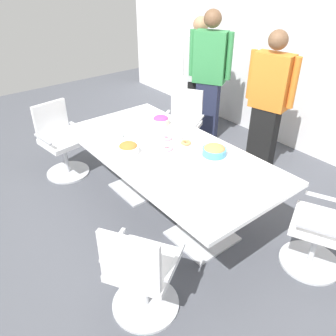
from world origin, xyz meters
name	(u,v)px	position (x,y,z in m)	size (l,w,h in m)	color
ground_plane	(168,210)	(0.00, 0.00, -0.01)	(10.00, 10.00, 0.01)	#4C4F56
back_wall	(316,50)	(0.00, 2.40, 1.40)	(8.00, 0.10, 2.80)	white
conference_table	(168,162)	(0.00, 0.00, 0.63)	(2.40, 1.20, 0.75)	white
office_chair_0	(141,275)	(0.88, -0.95, 0.41)	(0.74, 0.74, 0.91)	silver
office_chair_1	(326,231)	(1.47, 0.56, 0.41)	(0.71, 0.71, 0.91)	silver
office_chair_2	(183,128)	(-0.87, 0.95, 0.41)	(0.74, 0.74, 0.91)	silver
office_chair_3	(61,144)	(-1.47, -0.55, 0.41)	(0.60, 0.60, 0.91)	silver
person_standing_0	(199,75)	(-1.38, 1.69, 0.89)	(0.47, 0.50, 1.71)	black
person_standing_1	(209,76)	(-1.06, 1.59, 0.97)	(0.57, 0.41, 1.84)	#232842
person_standing_2	(268,102)	(0.00, 1.56, 0.90)	(0.61, 0.31, 1.74)	black
snack_bowl_pretzels	(128,148)	(-0.21, -0.33, 0.81)	(0.20, 0.20, 0.11)	white
snack_bowl_cookies	(214,150)	(0.34, 0.31, 0.80)	(0.24, 0.24, 0.10)	#4C9EC6
snack_bowl_candy_mix	(161,120)	(-0.56, 0.34, 0.80)	(0.19, 0.19, 0.11)	beige
donut_platter	(173,144)	(-0.06, 0.12, 0.77)	(0.37, 0.36, 0.04)	white
plate_stack	(115,136)	(-0.58, -0.27, 0.77)	(0.18, 0.18, 0.04)	white
napkin_pile	(195,186)	(0.66, -0.23, 0.78)	(0.18, 0.18, 0.05)	white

